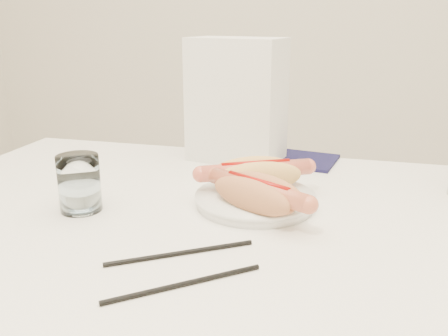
% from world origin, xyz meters
% --- Properties ---
extents(table, '(1.20, 0.80, 0.75)m').
position_xyz_m(table, '(0.00, 0.00, 0.69)').
color(table, white).
rests_on(table, ground).
extents(plate, '(0.23, 0.23, 0.02)m').
position_xyz_m(plate, '(0.04, 0.06, 0.76)').
color(plate, white).
rests_on(plate, table).
extents(hotdog_left, '(0.19, 0.14, 0.05)m').
position_xyz_m(hotdog_left, '(0.03, 0.11, 0.79)').
color(hotdog_left, '#EEB45F').
rests_on(hotdog_left, plate).
extents(hotdog_right, '(0.18, 0.14, 0.05)m').
position_xyz_m(hotdog_right, '(0.05, 0.01, 0.79)').
color(hotdog_right, '#C77C4D').
rests_on(hotdog_right, plate).
extents(water_glass, '(0.07, 0.07, 0.10)m').
position_xyz_m(water_glass, '(-0.24, -0.03, 0.80)').
color(water_glass, white).
rests_on(water_glass, table).
extents(chopstick_near, '(0.16, 0.13, 0.01)m').
position_xyz_m(chopstick_near, '(0.01, -0.21, 0.75)').
color(chopstick_near, black).
rests_on(chopstick_near, table).
extents(chopstick_far, '(0.18, 0.12, 0.01)m').
position_xyz_m(chopstick_far, '(-0.03, -0.14, 0.75)').
color(chopstick_far, black).
rests_on(chopstick_far, table).
extents(napkin_box, '(0.22, 0.15, 0.27)m').
position_xyz_m(napkin_box, '(-0.06, 0.33, 0.88)').
color(napkin_box, silver).
rests_on(napkin_box, table).
extents(navy_napkin, '(0.15, 0.15, 0.01)m').
position_xyz_m(navy_napkin, '(0.09, 0.35, 0.75)').
color(navy_napkin, '#121136').
rests_on(navy_napkin, table).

